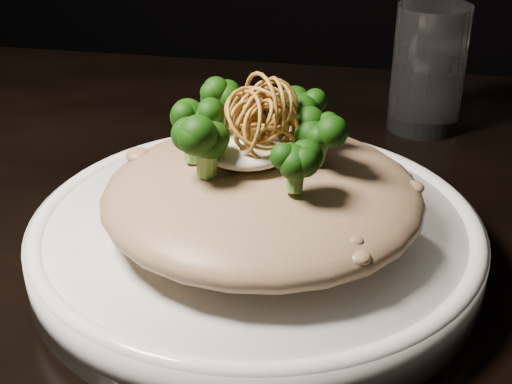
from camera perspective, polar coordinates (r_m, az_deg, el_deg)
table at (r=0.60m, az=6.08°, el=-10.15°), size 1.10×0.80×0.75m
plate at (r=0.51m, az=-0.00°, el=-3.85°), size 0.32×0.32×0.03m
risotto at (r=0.48m, az=0.51°, el=-0.21°), size 0.22×0.22×0.05m
broccoli at (r=0.46m, az=-0.25°, el=5.74°), size 0.16×0.16×0.06m
cheese at (r=0.47m, az=-0.77°, el=3.54°), size 0.06×0.06×0.02m
shallots at (r=0.46m, az=0.02°, el=6.96°), size 0.06×0.06×0.04m
drinking_glass at (r=0.73m, az=13.61°, el=9.56°), size 0.09×0.09×0.12m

